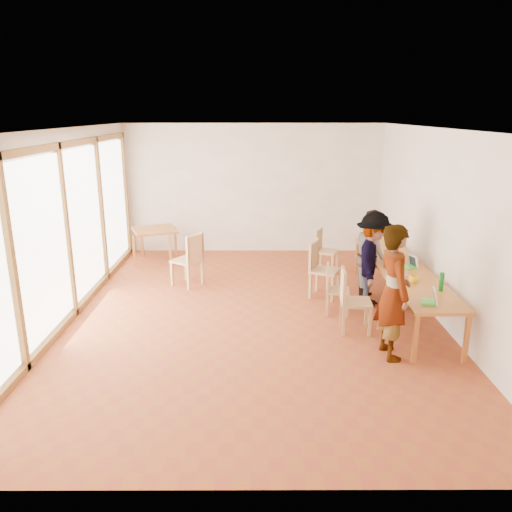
{
  "coord_description": "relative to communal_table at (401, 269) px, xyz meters",
  "views": [
    {
      "loc": [
        0.04,
        -7.69,
        3.24
      ],
      "look_at": [
        0.06,
        -0.29,
        1.1
      ],
      "focal_mm": 35.0,
      "sensor_mm": 36.0,
      "label": 1
    }
  ],
  "objects": [
    {
      "name": "ground",
      "position": [
        -2.5,
        -0.27,
        -0.7
      ],
      "size": [
        8.0,
        8.0,
        0.0
      ],
      "primitive_type": "plane",
      "color": "#9A4125",
      "rests_on": "ground"
    },
    {
      "name": "wall_back",
      "position": [
        -2.5,
        3.73,
        0.8
      ],
      "size": [
        6.0,
        0.1,
        3.0
      ],
      "primitive_type": "cube",
      "color": "white",
      "rests_on": "ground"
    },
    {
      "name": "wall_front",
      "position": [
        -2.5,
        -4.27,
        0.8
      ],
      "size": [
        6.0,
        0.1,
        3.0
      ],
      "primitive_type": "cube",
      "color": "white",
      "rests_on": "ground"
    },
    {
      "name": "wall_right",
      "position": [
        0.5,
        -0.27,
        0.8
      ],
      "size": [
        0.1,
        8.0,
        3.0
      ],
      "primitive_type": "cube",
      "color": "white",
      "rests_on": "ground"
    },
    {
      "name": "window_wall",
      "position": [
        -5.46,
        -0.27,
        0.8
      ],
      "size": [
        0.1,
        8.0,
        3.0
      ],
      "primitive_type": "cube",
      "color": "white",
      "rests_on": "ground"
    },
    {
      "name": "ceiling",
      "position": [
        -2.5,
        -0.27,
        2.32
      ],
      "size": [
        6.0,
        8.0,
        0.04
      ],
      "primitive_type": "cube",
      "color": "white",
      "rests_on": "wall_back"
    },
    {
      "name": "communal_table",
      "position": [
        0.0,
        0.0,
        0.0
      ],
      "size": [
        0.8,
        4.0,
        0.75
      ],
      "color": "#AB5926",
      "rests_on": "ground"
    },
    {
      "name": "side_table",
      "position": [
        -4.68,
        2.83,
        -0.03
      ],
      "size": [
        0.9,
        0.9,
        0.75
      ],
      "rotation": [
        0.0,
        0.0,
        0.36
      ],
      "color": "#AB5926",
      "rests_on": "ground"
    },
    {
      "name": "chair_near",
      "position": [
        -1.03,
        -0.88,
        -0.11
      ],
      "size": [
        0.48,
        0.48,
        0.52
      ],
      "rotation": [
        0.0,
        0.0,
        -0.07
      ],
      "color": "#DFAB6F",
      "rests_on": "ground"
    },
    {
      "name": "chair_mid",
      "position": [
        -1.18,
        -0.17,
        -0.2
      ],
      "size": [
        0.43,
        0.43,
        0.44
      ],
      "rotation": [
        0.0,
        0.0,
        -0.13
      ],
      "color": "#DFAB6F",
      "rests_on": "ground"
    },
    {
      "name": "chair_far",
      "position": [
        -1.3,
        0.65,
        -0.08
      ],
      "size": [
        0.63,
        0.63,
        0.54
      ],
      "rotation": [
        0.0,
        0.0,
        -0.42
      ],
      "color": "#DFAB6F",
      "rests_on": "ground"
    },
    {
      "name": "chair_empty",
      "position": [
        -1.04,
        2.13,
        -0.15
      ],
      "size": [
        0.55,
        0.55,
        0.48
      ],
      "rotation": [
        0.0,
        0.0,
        -0.43
      ],
      "color": "#DFAB6F",
      "rests_on": "ground"
    },
    {
      "name": "chair_spare",
      "position": [
        -3.68,
        1.16,
        -0.07
      ],
      "size": [
        0.67,
        0.67,
        0.55
      ],
      "rotation": [
        0.0,
        0.0,
        2.56
      ],
      "color": "#DFAB6F",
      "rests_on": "ground"
    },
    {
      "name": "person_near",
      "position": [
        -0.61,
        -1.7,
        0.23
      ],
      "size": [
        0.52,
        0.73,
        1.86
      ],
      "primitive_type": "imported",
      "rotation": [
        0.0,
        0.0,
        1.69
      ],
      "color": "gray",
      "rests_on": "ground"
    },
    {
      "name": "person_mid",
      "position": [
        -0.39,
        0.46,
        0.11
      ],
      "size": [
        0.7,
        0.85,
        1.63
      ],
      "primitive_type": "imported",
      "rotation": [
        0.0,
        0.0,
        1.46
      ],
      "color": "gray",
      "rests_on": "ground"
    },
    {
      "name": "person_far",
      "position": [
        -0.45,
        0.15,
        0.12
      ],
      "size": [
        0.93,
        1.2,
        1.64
      ],
      "primitive_type": "imported",
      "rotation": [
        0.0,
        0.0,
        1.23
      ],
      "color": "gray",
      "rests_on": "ground"
    },
    {
      "name": "laptop_near",
      "position": [
        -0.07,
        -1.66,
        0.11
      ],
      "size": [
        0.27,
        0.29,
        0.21
      ],
      "rotation": [
        0.0,
        0.0,
        -0.25
      ],
      "color": "#49D038",
      "rests_on": "communal_table"
    },
    {
      "name": "laptop_mid",
      "position": [
        0.14,
        -0.03,
        0.1
      ],
      "size": [
        0.28,
        0.29,
        0.21
      ],
      "rotation": [
        0.0,
        0.0,
        0.3
      ],
      "color": "#49D038",
      "rests_on": "communal_table"
    },
    {
      "name": "laptop_far",
      "position": [
        -0.08,
        0.64,
        0.11
      ],
      "size": [
        0.26,
        0.28,
        0.21
      ],
      "rotation": [
        0.0,
        0.0,
        -0.2
      ],
      "color": "#49D038",
      "rests_on": "communal_table"
    },
    {
      "name": "yellow_mug",
      "position": [
        -0.05,
        -0.81,
        0.1
      ],
      "size": [
        0.18,
        0.18,
        0.11
      ],
      "primitive_type": "imported",
      "rotation": [
        0.0,
        0.0,
        0.31
      ],
      "color": "yellow",
      "rests_on": "communal_table"
    },
    {
      "name": "green_bottle",
      "position": [
        0.23,
        -1.18,
        0.19
      ],
      "size": [
        0.07,
        0.07,
        0.28
      ],
      "primitive_type": "cylinder",
      "color": "#126C1D",
      "rests_on": "communal_table"
    },
    {
      "name": "clear_glass",
      "position": [
        -0.23,
        1.39,
        0.09
      ],
      "size": [
        0.07,
        0.07,
        0.09
      ],
      "primitive_type": "cylinder",
      "color": "silver",
      "rests_on": "communal_table"
    },
    {
      "name": "condiment_cup",
      "position": [
        -0.03,
        0.42,
        0.08
      ],
      "size": [
        0.08,
        0.08,
        0.06
      ],
      "primitive_type": "cylinder",
      "color": "white",
      "rests_on": "communal_table"
    },
    {
      "name": "pink_phone",
      "position": [
        -0.08,
        -0.51,
        0.05
      ],
      "size": [
        0.05,
        0.1,
        0.01
      ],
      "primitive_type": "cube",
      "color": "#D43D6F",
      "rests_on": "communal_table"
    },
    {
      "name": "black_pouch",
      "position": [
        -0.03,
        0.3,
        0.09
      ],
      "size": [
        0.16,
        0.26,
        0.09
      ],
      "primitive_type": "cube",
      "color": "black",
      "rests_on": "communal_table"
    }
  ]
}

